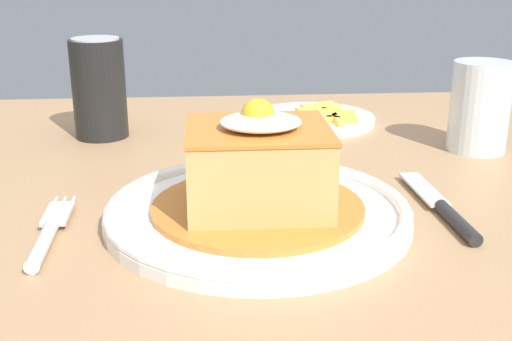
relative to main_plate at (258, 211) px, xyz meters
The scene contains 8 objects.
dining_table 0.12m from the main_plate, 99.34° to the left, with size 1.44×0.92×0.77m.
main_plate is the anchor object (origin of this frame).
sandwich_meal 0.04m from the main_plate, 71.63° to the right, with size 0.19×0.19×0.10m.
fork 0.18m from the main_plate, behind, with size 0.02×0.14×0.01m.
knife 0.17m from the main_plate, ahead, with size 0.02×0.17×0.01m.
soda_can 0.34m from the main_plate, 121.64° to the left, with size 0.07×0.07×0.12m.
drinking_glass 0.34m from the main_plate, 34.68° to the left, with size 0.07×0.07×0.10m.
side_plate_fries 0.35m from the main_plate, 72.63° to the left, with size 0.17×0.17×0.02m.
Camera 1 is at (-0.03, -0.57, 1.00)m, focal length 45.29 mm.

